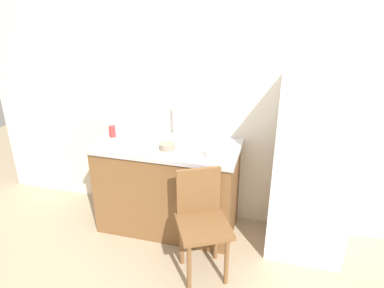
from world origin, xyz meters
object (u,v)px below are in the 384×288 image
chair (202,219)px  terracotta_bowl (167,146)px  dish_tray (141,139)px  cup_white (210,153)px  cup_red (112,131)px  refrigerator (312,172)px

chair → terracotta_bowl: size_ratio=6.44×
terracotta_bowl → dish_tray: bearing=162.8°
terracotta_bowl → cup_white: size_ratio=1.38×
terracotta_bowl → cup_red: (-0.59, 0.13, 0.03)m
chair → cup_white: size_ratio=8.86×
terracotta_bowl → cup_red: cup_red is taller
terracotta_bowl → cup_red: 0.61m
terracotta_bowl → cup_white: bearing=-12.3°
chair → refrigerator: bearing=5.0°
refrigerator → chair: size_ratio=1.73×
chair → cup_red: cup_red is taller
chair → terracotta_bowl: bearing=108.2°
refrigerator → cup_white: (-0.84, -0.20, 0.17)m
refrigerator → chair: refrigerator is taller
dish_tray → chair: bearing=-35.4°
dish_tray → cup_white: size_ratio=2.79×
dish_tray → cup_red: size_ratio=2.65×
dish_tray → cup_white: (0.68, -0.17, 0.03)m
cup_red → chair: bearing=-28.3°
cup_red → dish_tray: bearing=-8.8°
chair → cup_red: bearing=124.3°
refrigerator → cup_white: bearing=-166.3°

